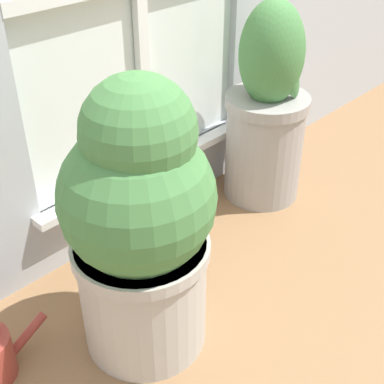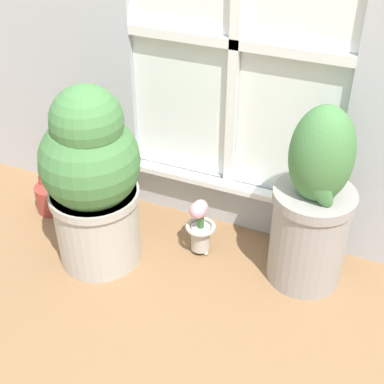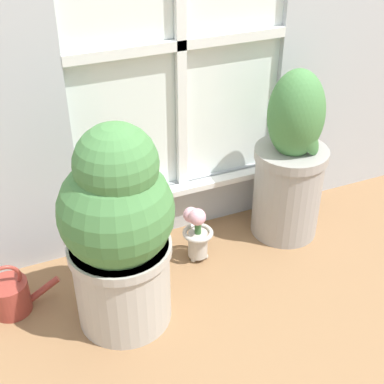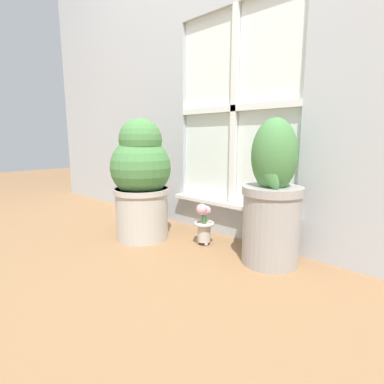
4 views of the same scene
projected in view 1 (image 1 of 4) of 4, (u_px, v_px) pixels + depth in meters
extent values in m
plane|color=olive|center=(288.00, 296.00, 1.52)|extent=(10.00, 10.00, 0.00)
cube|color=#B2B7BC|center=(146.00, 185.00, 1.80)|extent=(0.82, 0.05, 0.22)
cube|color=white|center=(154.00, 166.00, 1.73)|extent=(0.88, 0.06, 0.02)
cylinder|color=#B7B2A8|center=(144.00, 291.00, 1.32)|extent=(0.31, 0.31, 0.31)
cylinder|color=#B7B2A8|center=(141.00, 248.00, 1.24)|extent=(0.33, 0.33, 0.03)
cylinder|color=#38281E|center=(140.00, 244.00, 1.24)|extent=(0.28, 0.28, 0.01)
sphere|color=#477F42|center=(137.00, 198.00, 1.17)|extent=(0.35, 0.35, 0.35)
sphere|color=#477F42|center=(138.00, 132.00, 1.08)|extent=(0.25, 0.25, 0.25)
ellipsoid|color=#477F42|center=(138.00, 179.00, 1.26)|extent=(0.17, 0.16, 0.26)
cylinder|color=#9E9993|center=(264.00, 147.00, 1.86)|extent=(0.27, 0.27, 0.38)
cylinder|color=#9E9993|center=(268.00, 102.00, 1.77)|extent=(0.28, 0.28, 0.04)
cylinder|color=#38281E|center=(268.00, 98.00, 1.76)|extent=(0.25, 0.25, 0.01)
ellipsoid|color=#477F42|center=(272.00, 54.00, 1.68)|extent=(0.21, 0.21, 0.34)
ellipsoid|color=#477F42|center=(293.00, 78.00, 1.68)|extent=(0.15, 0.06, 0.19)
sphere|color=#BCB7AD|center=(184.00, 238.00, 1.72)|extent=(0.02, 0.02, 0.02)
sphere|color=#BCB7AD|center=(188.00, 247.00, 1.68)|extent=(0.02, 0.02, 0.02)
sphere|color=#BCB7AD|center=(198.00, 241.00, 1.71)|extent=(0.02, 0.02, 0.02)
cylinder|color=#BCB7AD|center=(190.00, 227.00, 1.67)|extent=(0.07, 0.07, 0.10)
torus|color=#BCB7AD|center=(190.00, 214.00, 1.64)|extent=(0.12, 0.12, 0.02)
cylinder|color=#386633|center=(190.00, 206.00, 1.63)|extent=(0.02, 0.02, 0.06)
sphere|color=#DB9EAD|center=(190.00, 195.00, 1.60)|extent=(0.04, 0.04, 0.04)
sphere|color=#DB9EAD|center=(179.00, 193.00, 1.62)|extent=(0.06, 0.06, 0.06)
sphere|color=#DB9EAD|center=(191.00, 194.00, 1.59)|extent=(0.06, 0.06, 0.06)
cylinder|color=#99382D|center=(28.00, 333.00, 1.33)|extent=(0.11, 0.02, 0.08)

